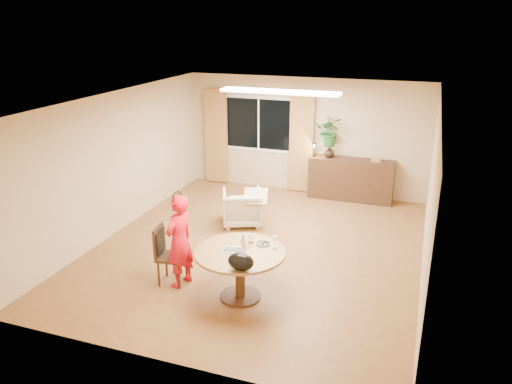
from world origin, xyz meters
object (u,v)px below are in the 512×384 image
(dining_table, at_px, (240,261))
(armchair, at_px, (242,207))
(sideboard, at_px, (351,179))
(dining_chair, at_px, (172,255))
(child, at_px, (179,241))

(dining_table, height_order, armchair, dining_table)
(armchair, xyz_separation_m, sideboard, (1.77, 2.09, 0.12))
(dining_chair, distance_m, child, 0.30)
(armchair, height_order, sideboard, sideboard)
(child, xyz_separation_m, armchair, (0.05, 2.48, -0.38))
(dining_chair, xyz_separation_m, armchair, (0.20, 2.47, -0.11))
(dining_table, relative_size, child, 0.90)
(dining_table, distance_m, sideboard, 4.70)
(dining_chair, height_order, child, child)
(dining_table, distance_m, dining_chair, 1.14)
(child, bearing_deg, dining_table, 101.37)
(armchair, bearing_deg, child, 65.82)
(dining_chair, distance_m, sideboard, 4.97)
(child, bearing_deg, dining_chair, -78.92)
(dining_table, distance_m, armchair, 2.71)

